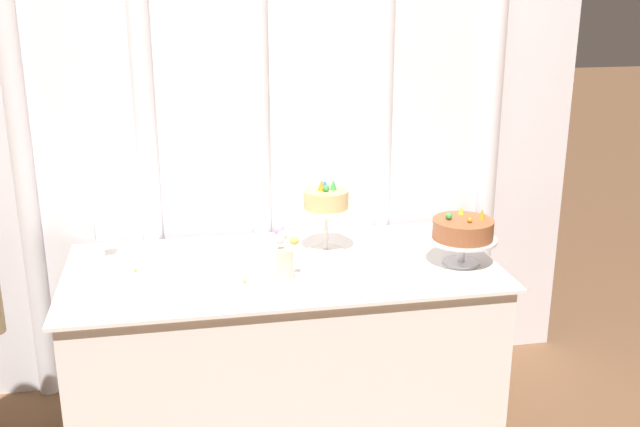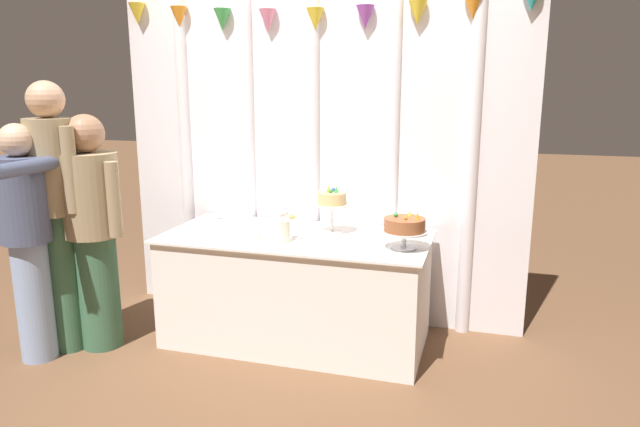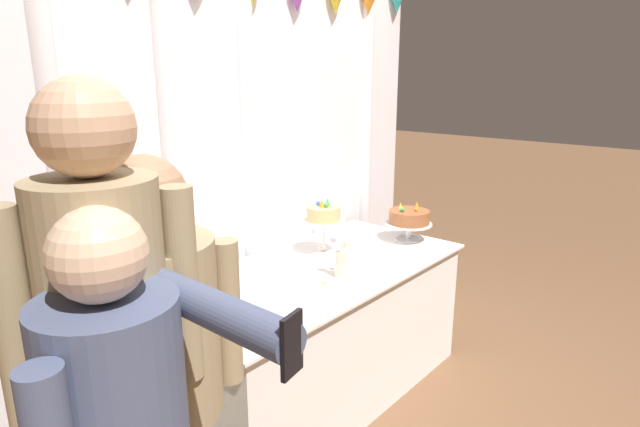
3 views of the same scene
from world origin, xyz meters
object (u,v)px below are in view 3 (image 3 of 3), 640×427
(wine_glass, at_px, (172,277))
(flower_vase, at_px, (341,258))
(guest_man_pink_jacket, at_px, (161,390))
(cake_table, at_px, (317,332))
(tealight_far_left, at_px, (231,303))
(cake_display_nearleft, at_px, (324,217))
(tealight_near_left, at_px, (324,286))
(cake_display_nearright, at_px, (409,219))
(guest_man_dark_suit, at_px, (114,386))

(wine_glass, relative_size, flower_vase, 0.69)
(guest_man_pink_jacket, bearing_deg, cake_table, 19.91)
(flower_vase, bearing_deg, guest_man_pink_jacket, -167.24)
(wine_glass, height_order, tealight_far_left, wine_glass)
(cake_display_nearleft, xyz_separation_m, wine_glass, (-0.93, 0.10, -0.10))
(cake_display_nearleft, bearing_deg, tealight_far_left, -170.64)
(tealight_far_left, relative_size, guest_man_pink_jacket, 0.03)
(tealight_far_left, distance_m, guest_man_pink_jacket, 0.78)
(cake_table, relative_size, flower_vase, 7.80)
(tealight_near_left, bearing_deg, cake_table, 48.38)
(cake_display_nearright, relative_size, tealight_near_left, 7.47)
(tealight_far_left, xyz_separation_m, tealight_near_left, (0.41, -0.19, 0.00))
(wine_glass, bearing_deg, cake_display_nearright, -13.46)
(cake_table, xyz_separation_m, tealight_far_left, (-0.58, -0.00, 0.38))
(wine_glass, distance_m, tealight_near_left, 0.70)
(cake_display_nearleft, xyz_separation_m, tealight_far_left, (-0.79, -0.13, -0.20))
(cake_display_nearright, distance_m, wine_glass, 1.49)
(cake_table, xyz_separation_m, flower_vase, (-0.01, -0.17, 0.47))
(tealight_far_left, bearing_deg, tealight_near_left, -25.26)
(cake_display_nearleft, distance_m, flower_vase, 0.39)
(cake_table, relative_size, tealight_far_left, 40.37)
(cake_display_nearright, bearing_deg, cake_display_nearleft, 154.60)
(cake_table, height_order, guest_man_pink_jacket, guest_man_pink_jacket)
(cake_display_nearleft, bearing_deg, guest_man_dark_suit, -157.50)
(tealight_far_left, bearing_deg, wine_glass, 121.07)
(cake_display_nearleft, height_order, tealight_near_left, cake_display_nearleft)
(flower_vase, bearing_deg, tealight_near_left, -171.03)
(flower_vase, height_order, tealight_far_left, flower_vase)
(cake_display_nearleft, height_order, guest_man_pink_jacket, guest_man_pink_jacket)
(cake_display_nearleft, relative_size, tealight_far_left, 7.46)
(cake_display_nearleft, relative_size, guest_man_pink_jacket, 0.21)
(tealight_near_left, xyz_separation_m, guest_man_dark_suit, (-1.23, -0.34, 0.22))
(cake_table, relative_size, guest_man_pink_jacket, 1.14)
(guest_man_pink_jacket, bearing_deg, guest_man_dark_suit, -152.50)
(cake_display_nearleft, distance_m, cake_display_nearright, 0.58)
(cake_display_nearleft, xyz_separation_m, cake_display_nearright, (0.52, -0.25, -0.08))
(cake_display_nearright, xyz_separation_m, wine_glass, (-1.45, 0.35, -0.03))
(wine_glass, relative_size, guest_man_dark_suit, 0.09)
(cake_display_nearleft, relative_size, cake_display_nearright, 1.14)
(cake_table, bearing_deg, flower_vase, -94.69)
(cake_display_nearleft, distance_m, tealight_far_left, 0.83)
(cake_table, xyz_separation_m, cake_display_nearright, (0.72, -0.12, 0.51))
(cake_table, bearing_deg, guest_man_dark_suit, -159.05)
(cake_display_nearleft, bearing_deg, guest_man_pink_jacket, -158.17)
(flower_vase, height_order, guest_man_dark_suit, guest_man_dark_suit)
(tealight_far_left, height_order, guest_man_pink_jacket, guest_man_pink_jacket)
(tealight_far_left, bearing_deg, cake_display_nearleft, 9.36)
(cake_display_nearright, distance_m, guest_man_dark_suit, 2.17)
(flower_vase, bearing_deg, cake_display_nearright, 4.14)
(cake_display_nearleft, relative_size, flower_vase, 1.44)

